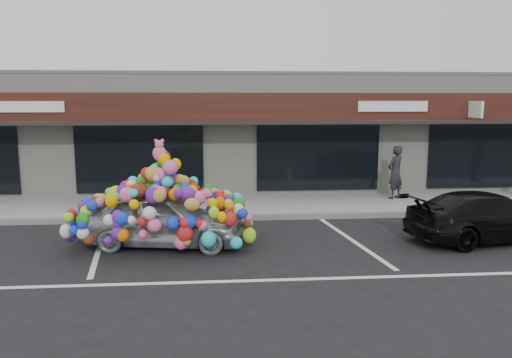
{
  "coord_description": "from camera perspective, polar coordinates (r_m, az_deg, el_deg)",
  "views": [
    {
      "loc": [
        -0.47,
        -11.25,
        3.39
      ],
      "look_at": [
        0.55,
        1.4,
        1.35
      ],
      "focal_mm": 35.0,
      "sensor_mm": 36.0,
      "label": 1
    }
  ],
  "objects": [
    {
      "name": "shop_building",
      "position": [
        19.74,
        -3.24,
        5.54
      ],
      "size": [
        24.0,
        7.2,
        4.31
      ],
      "color": "beige",
      "rests_on": "ground"
    },
    {
      "name": "toy_car",
      "position": [
        11.8,
        -10.6,
        -3.66
      ],
      "size": [
        2.8,
        4.33,
        2.39
      ],
      "rotation": [
        0.0,
        0.0,
        1.41
      ],
      "color": "#AEB4B9",
      "rests_on": "ground"
    },
    {
      "name": "pedestrian_a",
      "position": [
        16.94,
        15.63,
        0.74
      ],
      "size": [
        0.76,
        0.71,
        1.74
      ],
      "primitive_type": "imported",
      "rotation": [
        0.0,
        0.0,
        3.75
      ],
      "color": "#24242A",
      "rests_on": "sidewalk"
    },
    {
      "name": "parking_stripe_left",
      "position": [
        12.25,
        -17.43,
        -7.35
      ],
      "size": [
        0.73,
        4.37,
        0.01
      ],
      "primitive_type": "cube",
      "rotation": [
        0.0,
        0.0,
        0.14
      ],
      "color": "silver",
      "rests_on": "ground"
    },
    {
      "name": "lane_line",
      "position": [
        9.88,
        10.35,
        -11.06
      ],
      "size": [
        14.0,
        0.12,
        0.01
      ],
      "primitive_type": "cube",
      "color": "silver",
      "rests_on": "ground"
    },
    {
      "name": "sidewalk",
      "position": [
        15.62,
        -2.78,
        -3.15
      ],
      "size": [
        26.0,
        3.0,
        0.15
      ],
      "primitive_type": "cube",
      "color": "gray",
      "rests_on": "ground"
    },
    {
      "name": "parking_stripe_mid",
      "position": [
        12.38,
        10.98,
        -6.92
      ],
      "size": [
        0.73,
        4.37,
        0.01
      ],
      "primitive_type": "cube",
      "rotation": [
        0.0,
        0.0,
        0.14
      ],
      "color": "silver",
      "rests_on": "ground"
    },
    {
      "name": "kerb",
      "position": [
        14.15,
        -2.58,
        -4.43
      ],
      "size": [
        26.0,
        0.18,
        0.16
      ],
      "primitive_type": "cube",
      "color": "slate",
      "rests_on": "ground"
    },
    {
      "name": "ground",
      "position": [
        11.76,
        -2.14,
        -7.63
      ],
      "size": [
        90.0,
        90.0,
        0.0
      ],
      "primitive_type": "plane",
      "color": "black",
      "rests_on": "ground"
    },
    {
      "name": "black_sedan",
      "position": [
        13.31,
        24.98,
        -3.89
      ],
      "size": [
        2.37,
        4.3,
        1.18
      ],
      "primitive_type": "imported",
      "rotation": [
        0.0,
        0.0,
        1.76
      ],
      "color": "black",
      "rests_on": "ground"
    }
  ]
}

